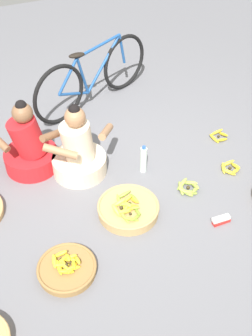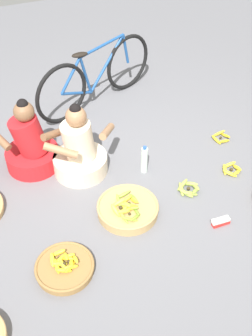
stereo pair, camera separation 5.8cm
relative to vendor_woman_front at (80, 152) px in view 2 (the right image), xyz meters
name	(u,v)px [view 2 (the right image)]	position (x,y,z in m)	size (l,w,h in m)	color
ground_plane	(118,183)	(0.26, -0.30, -0.24)	(10.00, 10.00, 0.00)	slate
vendor_woman_front	(80,152)	(0.00, 0.00, 0.00)	(0.74, 0.52, 0.77)	beige
vendor_woman_behind	(31,146)	(-0.40, 0.27, 0.00)	(0.73, 0.54, 0.76)	red
bicycle_leaning	(96,76)	(0.58, 1.08, 0.12)	(1.60, 0.67, 0.73)	black
banana_basket_near_bicycle	(128,209)	(0.19, -0.69, -0.18)	(0.54, 0.54, 0.17)	tan
banana_basket_back_left	(65,267)	(-0.48, -1.04, -0.20)	(0.46, 0.46, 0.13)	olive
loose_bananas_front_right	(221,137)	(1.53, -0.12, -0.22)	(0.18, 0.18, 0.09)	gold
loose_bananas_front_center	(189,189)	(0.82, -0.67, -0.21)	(0.24, 0.24, 0.09)	#9EB747
loose_bananas_mid_right	(232,170)	(1.34, -0.60, -0.21)	(0.21, 0.21, 0.09)	yellow
water_bottle	(144,160)	(0.56, -0.25, -0.10)	(0.06, 0.06, 0.30)	silver
packet_carton_stack	(221,222)	(0.87, -1.12, -0.21)	(0.17, 0.07, 0.06)	red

